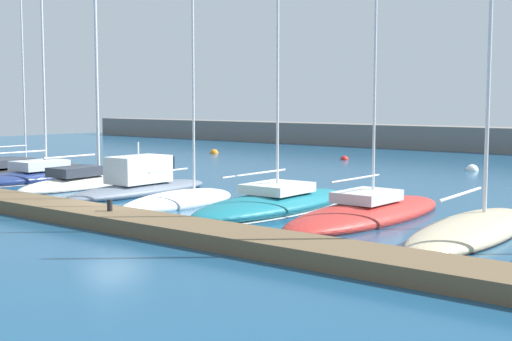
% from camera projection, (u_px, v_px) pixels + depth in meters
% --- Properties ---
extents(ground_plane, '(120.00, 120.00, 0.00)m').
position_uv_depth(ground_plane, '(112.00, 214.00, 28.98)').
color(ground_plane, navy).
extents(dock_pier, '(39.59, 2.20, 0.52)m').
position_uv_depth(dock_pier, '(78.00, 213.00, 27.68)').
color(dock_pier, brown).
rests_on(dock_pier, ground_plane).
extents(breakwater_seawall, '(108.00, 3.60, 2.20)m').
position_uv_depth(breakwater_seawall, '(508.00, 140.00, 62.73)').
color(breakwater_seawall, slate).
rests_on(breakwater_seawall, ground_plane).
extents(sailboat_charcoal_nearest, '(4.05, 10.77, 21.05)m').
position_uv_depth(sailboat_charcoal_nearest, '(15.00, 171.00, 44.14)').
color(sailboat_charcoal_nearest, '#2D2D33').
rests_on(sailboat_charcoal_nearest, ground_plane).
extents(sailboat_navy_second, '(3.17, 8.88, 14.85)m').
position_uv_depth(sailboat_navy_second, '(37.00, 175.00, 40.70)').
color(sailboat_navy_second, navy).
rests_on(sailboat_navy_second, ground_plane).
extents(sailboat_ivory_third, '(2.97, 8.62, 16.65)m').
position_uv_depth(sailboat_ivory_third, '(85.00, 182.00, 38.09)').
color(sailboat_ivory_third, silver).
rests_on(sailboat_ivory_third, ground_plane).
extents(motorboat_slate_fourth, '(2.63, 8.91, 2.81)m').
position_uv_depth(motorboat_slate_fourth, '(140.00, 184.00, 35.19)').
color(motorboat_slate_fourth, slate).
rests_on(motorboat_slate_fourth, ground_plane).
extents(sailboat_white_fifth, '(2.40, 6.85, 13.94)m').
position_uv_depth(sailboat_white_fifth, '(179.00, 201.00, 31.43)').
color(sailboat_white_fifth, white).
rests_on(sailboat_white_fifth, ground_plane).
extents(sailboat_teal_sixth, '(3.76, 10.10, 19.62)m').
position_uv_depth(sailboat_teal_sixth, '(274.00, 202.00, 29.98)').
color(sailboat_teal_sixth, '#19707F').
rests_on(sailboat_teal_sixth, ground_plane).
extents(sailboat_red_seventh, '(3.25, 10.45, 21.70)m').
position_uv_depth(sailboat_red_seventh, '(367.00, 213.00, 27.83)').
color(sailboat_red_seventh, '#B72D28').
rests_on(sailboat_red_seventh, ground_plane).
extents(sailboat_sand_eighth, '(3.60, 10.26, 17.95)m').
position_uv_depth(sailboat_sand_eighth, '(472.00, 228.00, 24.60)').
color(sailboat_sand_eighth, beige).
rests_on(sailboat_sand_eighth, ground_plane).
extents(mooring_buoy_white, '(0.84, 0.84, 0.84)m').
position_uv_depth(mooring_buoy_white, '(472.00, 171.00, 46.81)').
color(mooring_buoy_white, white).
rests_on(mooring_buoy_white, ground_plane).
extents(mooring_buoy_orange, '(0.76, 0.76, 0.76)m').
position_uv_depth(mooring_buoy_orange, '(214.00, 153.00, 61.87)').
color(mooring_buoy_orange, orange).
rests_on(mooring_buoy_orange, ground_plane).
extents(mooring_buoy_red, '(0.64, 0.64, 0.64)m').
position_uv_depth(mooring_buoy_red, '(344.00, 160.00, 55.31)').
color(mooring_buoy_red, red).
rests_on(mooring_buoy_red, ground_plane).
extents(dock_bollard, '(0.20, 0.20, 0.44)m').
position_uv_depth(dock_bollard, '(110.00, 205.00, 26.40)').
color(dock_bollard, black).
rests_on(dock_bollard, dock_pier).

